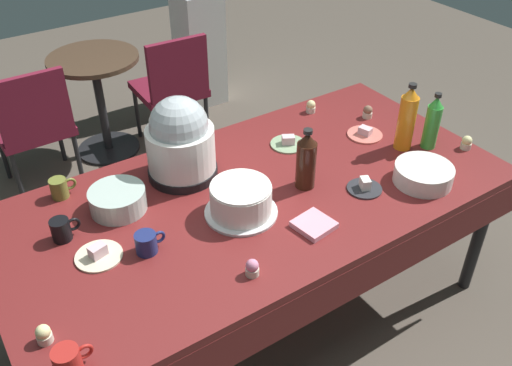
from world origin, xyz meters
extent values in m
plane|color=brown|center=(0.00, 0.00, 0.00)|extent=(9.00, 9.00, 0.00)
cube|color=maroon|center=(0.00, 0.00, 0.73)|extent=(2.20, 1.10, 0.04)
cylinder|color=black|center=(1.02, -0.47, 0.35)|extent=(0.06, 0.06, 0.71)
cylinder|color=black|center=(-1.02, 0.47, 0.35)|extent=(0.06, 0.06, 0.71)
cylinder|color=black|center=(1.02, 0.47, 0.35)|extent=(0.06, 0.06, 0.71)
cube|color=maroon|center=(0.00, -0.55, 0.62)|extent=(2.20, 0.01, 0.18)
cube|color=maroon|center=(0.00, 0.55, 0.62)|extent=(2.20, 0.01, 0.18)
cylinder|color=silver|center=(-0.13, -0.08, 0.76)|extent=(0.30, 0.30, 0.01)
cylinder|color=white|center=(-0.13, -0.08, 0.82)|extent=(0.25, 0.25, 0.12)
cylinder|color=white|center=(-0.13, -0.08, 0.88)|extent=(0.25, 0.25, 0.01)
cylinder|color=black|center=(-0.20, 0.29, 0.77)|extent=(0.31, 0.31, 0.04)
cylinder|color=white|center=(-0.20, 0.29, 0.89)|extent=(0.30, 0.30, 0.20)
sphere|color=#B2BCC1|center=(-0.20, 0.29, 1.00)|extent=(0.25, 0.25, 0.25)
cylinder|color=#B2C6BC|center=(-0.53, 0.22, 0.80)|extent=(0.23, 0.23, 0.09)
cylinder|color=silver|center=(0.65, -0.34, 0.79)|extent=(0.26, 0.26, 0.08)
cylinder|color=#E07266|center=(0.71, 0.09, 0.75)|extent=(0.18, 0.18, 0.01)
cube|color=beige|center=(0.71, 0.09, 0.78)|extent=(0.06, 0.07, 0.04)
cylinder|color=#2D2D33|center=(0.40, -0.24, 0.75)|extent=(0.15, 0.15, 0.01)
cube|color=white|center=(0.40, -0.24, 0.78)|extent=(0.06, 0.06, 0.05)
cylinder|color=#8CA87F|center=(0.34, 0.23, 0.75)|extent=(0.17, 0.17, 0.01)
cube|color=beige|center=(0.34, 0.23, 0.78)|extent=(0.07, 0.07, 0.04)
cylinder|color=beige|center=(-0.71, -0.01, 0.75)|extent=(0.18, 0.18, 0.01)
cube|color=beige|center=(-0.71, -0.01, 0.78)|extent=(0.07, 0.06, 0.05)
cylinder|color=beige|center=(1.03, -0.26, 0.77)|extent=(0.05, 0.05, 0.03)
sphere|color=beige|center=(1.03, -0.26, 0.79)|extent=(0.05, 0.05, 0.05)
cylinder|color=beige|center=(0.64, 0.43, 0.77)|extent=(0.05, 0.05, 0.03)
sphere|color=beige|center=(0.64, 0.43, 0.79)|extent=(0.05, 0.05, 0.05)
cylinder|color=beige|center=(-0.99, -0.28, 0.77)|extent=(0.05, 0.05, 0.03)
sphere|color=beige|center=(-0.99, -0.28, 0.79)|extent=(0.05, 0.05, 0.05)
cylinder|color=beige|center=(0.85, 0.22, 0.77)|extent=(0.05, 0.05, 0.03)
sphere|color=brown|center=(0.85, 0.22, 0.79)|extent=(0.05, 0.05, 0.05)
cylinder|color=beige|center=(-0.28, -0.40, 0.77)|extent=(0.05, 0.05, 0.03)
sphere|color=pink|center=(-0.28, -0.40, 0.79)|extent=(0.05, 0.05, 0.05)
cylinder|color=orange|center=(0.79, -0.09, 0.88)|extent=(0.08, 0.08, 0.27)
cone|color=orange|center=(0.79, -0.09, 1.04)|extent=(0.07, 0.07, 0.05)
cylinder|color=black|center=(0.79, -0.09, 1.08)|extent=(0.04, 0.04, 0.02)
cylinder|color=#33190F|center=(0.21, -0.07, 0.86)|extent=(0.09, 0.09, 0.21)
cone|color=#33190F|center=(0.21, -0.07, 0.99)|extent=(0.08, 0.08, 0.05)
cylinder|color=black|center=(0.21, -0.07, 1.02)|extent=(0.04, 0.04, 0.02)
cylinder|color=green|center=(0.90, -0.15, 0.86)|extent=(0.07, 0.07, 0.22)
cone|color=green|center=(0.90, -0.15, 0.99)|extent=(0.06, 0.06, 0.05)
cylinder|color=black|center=(0.90, -0.15, 1.02)|extent=(0.03, 0.03, 0.02)
cylinder|color=black|center=(-0.79, 0.17, 0.80)|extent=(0.07, 0.07, 0.09)
torus|color=black|center=(-0.74, 0.17, 0.80)|extent=(0.06, 0.01, 0.06)
cylinder|color=olive|center=(-0.71, 0.44, 0.79)|extent=(0.07, 0.07, 0.09)
torus|color=olive|center=(-0.66, 0.44, 0.80)|extent=(0.06, 0.01, 0.06)
cylinder|color=#B2231E|center=(-0.96, -0.43, 0.79)|extent=(0.08, 0.08, 0.09)
torus|color=#B2231E|center=(-0.90, -0.43, 0.80)|extent=(0.06, 0.01, 0.06)
cylinder|color=navy|center=(-0.54, -0.08, 0.79)|extent=(0.08, 0.08, 0.08)
torus|color=navy|center=(-0.49, -0.08, 0.80)|extent=(0.05, 0.01, 0.05)
cube|color=pink|center=(0.06, -0.32, 0.76)|extent=(0.16, 0.16, 0.02)
cube|color=maroon|center=(-0.55, 1.71, 0.42)|extent=(0.45, 0.45, 0.05)
cube|color=maroon|center=(-0.55, 1.51, 0.65)|extent=(0.42, 0.05, 0.40)
cylinder|color=black|center=(-0.36, 1.90, 0.20)|extent=(0.03, 0.03, 0.40)
cylinder|color=black|center=(-0.74, 1.90, 0.20)|extent=(0.03, 0.03, 0.40)
cylinder|color=black|center=(-0.36, 1.52, 0.20)|extent=(0.03, 0.03, 0.40)
cylinder|color=black|center=(-0.74, 1.52, 0.20)|extent=(0.03, 0.03, 0.40)
cube|color=maroon|center=(0.40, 1.71, 0.42)|extent=(0.46, 0.46, 0.05)
cube|color=maroon|center=(0.39, 1.51, 0.65)|extent=(0.42, 0.05, 0.40)
cylinder|color=black|center=(0.60, 1.89, 0.20)|extent=(0.03, 0.03, 0.40)
cylinder|color=black|center=(0.22, 1.91, 0.20)|extent=(0.03, 0.03, 0.40)
cylinder|color=black|center=(0.58, 1.51, 0.20)|extent=(0.03, 0.03, 0.40)
cylinder|color=black|center=(0.20, 1.53, 0.20)|extent=(0.03, 0.03, 0.40)
cylinder|color=#473323|center=(-0.05, 1.86, 0.70)|extent=(0.60, 0.60, 0.03)
cylinder|color=black|center=(-0.05, 1.86, 0.35)|extent=(0.06, 0.06, 0.67)
cylinder|color=black|center=(-0.05, 1.86, 0.01)|extent=(0.44, 0.44, 0.02)
cube|color=silver|center=(0.90, 2.17, 0.45)|extent=(0.32, 0.32, 0.90)
camera|label=1|loc=(-1.06, -1.59, 2.19)|focal=39.05mm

